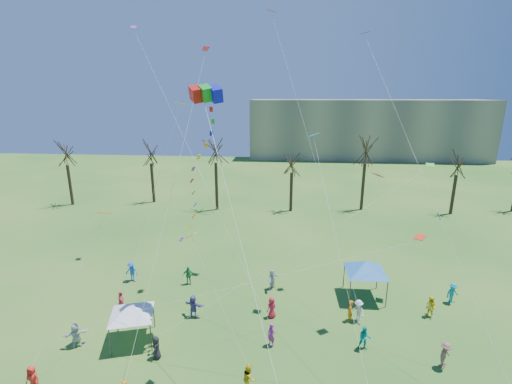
# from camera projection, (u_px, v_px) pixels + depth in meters

# --- Properties ---
(distant_building) EXTENTS (60.00, 14.00, 15.00)m
(distant_building) POSITION_uv_depth(u_px,v_px,m) (366.00, 129.00, 93.48)
(distant_building) COLOR gray
(distant_building) RESTS_ON ground
(bare_tree_row) EXTENTS (70.65, 8.66, 10.91)m
(bare_tree_row) POSITION_uv_depth(u_px,v_px,m) (276.00, 162.00, 51.09)
(bare_tree_row) COLOR black
(bare_tree_row) RESTS_ON ground
(big_box_kite) EXTENTS (4.10, 6.79, 18.80)m
(big_box_kite) POSITION_uv_depth(u_px,v_px,m) (202.00, 178.00, 21.95)
(big_box_kite) COLOR red
(big_box_kite) RESTS_ON ground
(canopy_tent_white) EXTENTS (3.75, 3.75, 2.93)m
(canopy_tent_white) POSITION_uv_depth(u_px,v_px,m) (131.00, 309.00, 23.92)
(canopy_tent_white) COLOR #3F3F44
(canopy_tent_white) RESTS_ON ground
(canopy_tent_blue) EXTENTS (4.41, 4.41, 3.31)m
(canopy_tent_blue) POSITION_uv_depth(u_px,v_px,m) (366.00, 266.00, 29.15)
(canopy_tent_blue) COLOR #3F3F44
(canopy_tent_blue) RESTS_ON ground
(festival_crowd) EXTENTS (28.89, 14.26, 1.86)m
(festival_crowd) POSITION_uv_depth(u_px,v_px,m) (267.00, 320.00, 25.41)
(festival_crowd) COLOR red
(festival_crowd) RESTS_ON ground
(small_kites_aloft) EXTENTS (26.46, 18.24, 32.17)m
(small_kites_aloft) POSITION_uv_depth(u_px,v_px,m) (270.00, 138.00, 25.14)
(small_kites_aloft) COLOR #FF540D
(small_kites_aloft) RESTS_ON ground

